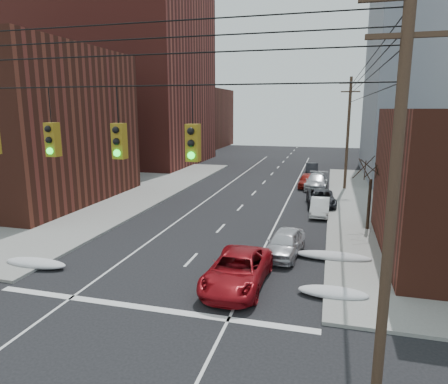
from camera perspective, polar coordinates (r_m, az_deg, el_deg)
The scene contains 22 objects.
sidewalk_nw at distance 48.84m, azimuth -29.39°, elevation 0.95°, with size 40.00×40.00×0.15m, color gray.
building_brick_tall at distance 63.65m, azimuth -14.93°, elevation 17.75°, with size 24.00×20.00×30.00m, color maroon.
building_brick_far at distance 87.63m, azimuth -7.20°, elevation 10.42°, with size 22.00×18.00×12.00m, color #532419.
building_glass at distance 79.07m, azimuth 28.19°, elevation 12.63°, with size 20.00×18.00×22.00m, color gray.
utility_pole_right at distance 10.51m, azimuth 22.94°, elevation -1.29°, with size 2.20×0.28×11.00m.
utility_pole_far at distance 41.25m, azimuth 17.29°, elevation 8.22°, with size 2.20×0.28×11.00m.
traffic_signals at distance 12.28m, azimuth -19.32°, elevation 7.29°, with size 17.00×0.42×2.02m.
bare_tree at distance 27.87m, azimuth 20.05°, elevation -0.66°, with size 2.09×2.20×4.93m.
snow_nw at distance 23.00m, azimuth -25.31°, elevation -9.16°, with size 3.50×1.08×0.42m, color silver.
snow_ne at distance 18.39m, azimuth 15.30°, elevation -13.68°, with size 3.00×1.08×0.42m, color silver.
snow_east_far at distance 22.55m, azimuth 15.31°, elevation -8.82°, with size 4.00×1.08×0.42m, color silver.
red_pickup at distance 18.59m, azimuth 1.92°, elevation -11.10°, with size 2.53×5.48×1.52m, color maroon.
parked_car_a at distance 22.46m, azimuth 8.69°, elevation -7.22°, with size 1.71×4.25×1.45m, color silver.
parked_car_b at distance 31.36m, azimuth 13.54°, elevation -2.08°, with size 1.37×3.91×1.29m, color white.
parked_car_c at distance 34.29m, azimuth 13.70°, elevation -0.86°, with size 2.22×4.83×1.34m, color black.
parked_car_d at distance 41.52m, azimuth 13.08°, elevation 1.48°, with size 2.14×5.26×1.53m, color #A6A6AA.
parked_car_e at distance 42.21m, azimuth 11.84°, elevation 1.64°, with size 1.71×4.25×1.45m, color maroon.
parked_car_f at distance 50.49m, azimuth 12.41°, elevation 3.22°, with size 1.47×4.22×1.39m, color black.
lot_car_a at distance 40.07m, azimuth -18.14°, elevation 1.04°, with size 1.61×4.61×1.52m, color white.
lot_car_b at distance 41.79m, azimuth -17.54°, elevation 1.39°, with size 2.28×4.94×1.37m, color #ACACB1.
lot_car_c at distance 40.35m, azimuth -24.31°, elevation 0.46°, with size 1.77×4.36×1.27m, color black.
lot_car_d at distance 41.36m, azimuth -19.61°, elevation 1.30°, with size 1.87×4.64×1.58m, color #A7A7AB.
Camera 1 is at (6.99, -7.16, 8.00)m, focal length 32.00 mm.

